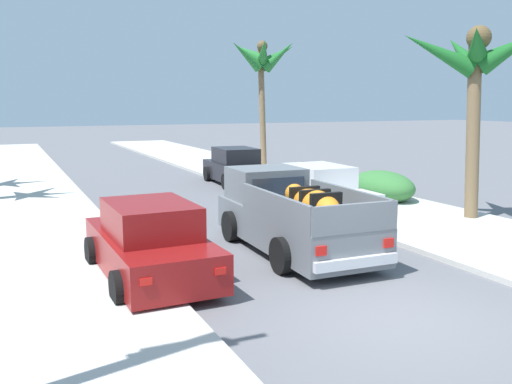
% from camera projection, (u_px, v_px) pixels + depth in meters
% --- Properties ---
extents(ground_plane, '(160.00, 160.00, 0.00)m').
position_uv_depth(ground_plane, '(397.00, 318.00, 8.92)').
color(ground_plane, slate).
extents(sidewalk_left, '(4.66, 60.00, 0.12)m').
position_uv_depth(sidewalk_left, '(18.00, 211.00, 17.50)').
color(sidewalk_left, beige).
rests_on(sidewalk_left, ground).
extents(sidewalk_right, '(4.66, 60.00, 0.12)m').
position_uv_depth(sidewalk_right, '(308.00, 189.00, 21.86)').
color(sidewalk_right, beige).
rests_on(sidewalk_right, ground).
extents(curb_left, '(0.16, 60.00, 0.10)m').
position_uv_depth(curb_left, '(49.00, 209.00, 17.89)').
color(curb_left, silver).
rests_on(curb_left, ground).
extents(curb_right, '(0.16, 60.00, 0.10)m').
position_uv_depth(curb_right, '(287.00, 191.00, 21.47)').
color(curb_right, silver).
rests_on(curb_right, ground).
extents(pickup_truck, '(2.32, 5.26, 1.80)m').
position_uv_depth(pickup_truck, '(291.00, 216.00, 12.94)').
color(pickup_truck, slate).
rests_on(pickup_truck, ground).
extents(car_left_near, '(2.09, 4.29, 1.54)m').
position_uv_depth(car_left_near, '(320.00, 192.00, 17.09)').
color(car_left_near, silver).
rests_on(car_left_near, ground).
extents(car_right_near, '(2.21, 4.34, 1.54)m').
position_uv_depth(car_right_near, '(236.00, 167.00, 23.66)').
color(car_right_near, black).
rests_on(car_right_near, ground).
extents(car_left_mid, '(2.09, 4.29, 1.54)m').
position_uv_depth(car_left_mid, '(150.00, 243.00, 10.84)').
color(car_left_mid, maroon).
rests_on(car_left_mid, ground).
extents(palm_tree_left_mid, '(4.05, 3.98, 6.63)m').
position_uv_depth(palm_tree_left_mid, '(263.00, 61.00, 28.24)').
color(palm_tree_left_mid, brown).
rests_on(palm_tree_left_mid, ground).
extents(palm_tree_right_mid, '(4.01, 3.33, 5.60)m').
position_uv_depth(palm_tree_right_mid, '(477.00, 65.00, 15.69)').
color(palm_tree_right_mid, brown).
rests_on(palm_tree_right_mid, ground).
extents(hedge_bush, '(1.80, 2.80, 1.10)m').
position_uv_depth(hedge_bush, '(382.00, 186.00, 19.30)').
color(hedge_bush, '#387538').
rests_on(hedge_bush, ground).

